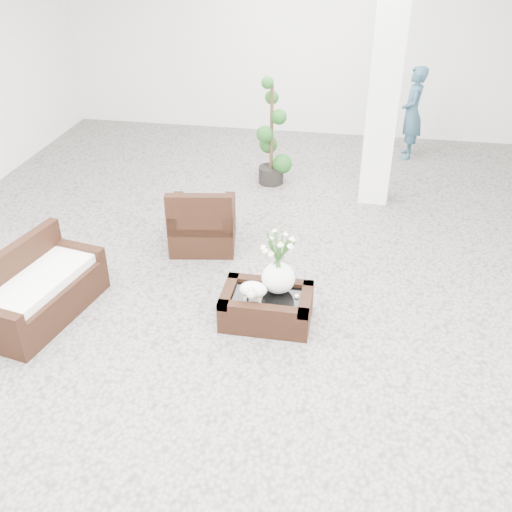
% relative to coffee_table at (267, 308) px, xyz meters
% --- Properties ---
extents(ground, '(11.00, 11.00, 0.00)m').
position_rel_coffee_table_xyz_m(ground, '(-0.15, 0.33, -0.16)').
color(ground, gray).
rests_on(ground, ground).
extents(column, '(0.40, 0.40, 3.50)m').
position_rel_coffee_table_xyz_m(column, '(1.05, 3.13, 1.59)').
color(column, white).
rests_on(column, ground).
extents(coffee_table, '(0.90, 0.60, 0.31)m').
position_rel_coffee_table_xyz_m(coffee_table, '(0.00, 0.00, 0.00)').
color(coffee_table, '#351B0F').
rests_on(coffee_table, ground).
extents(sheep_figurine, '(0.28, 0.23, 0.21)m').
position_rel_coffee_table_xyz_m(sheep_figurine, '(-0.12, -0.10, 0.26)').
color(sheep_figurine, white).
rests_on(sheep_figurine, coffee_table).
extents(planter_narcissus, '(0.44, 0.44, 0.80)m').
position_rel_coffee_table_xyz_m(planter_narcissus, '(0.10, 0.10, 0.56)').
color(planter_narcissus, white).
rests_on(planter_narcissus, coffee_table).
extents(tealight, '(0.04, 0.04, 0.03)m').
position_rel_coffee_table_xyz_m(tealight, '(0.30, 0.02, 0.17)').
color(tealight, white).
rests_on(tealight, coffee_table).
extents(armchair, '(0.89, 0.86, 0.83)m').
position_rel_coffee_table_xyz_m(armchair, '(-1.03, 1.40, 0.26)').
color(armchair, '#351B0F').
rests_on(armchair, ground).
extents(loveseat, '(0.93, 1.49, 0.74)m').
position_rel_coffee_table_xyz_m(loveseat, '(-2.29, -0.30, 0.21)').
color(loveseat, '#351B0F').
rests_on(loveseat, ground).
extents(topiary, '(0.42, 0.42, 1.58)m').
position_rel_coffee_table_xyz_m(topiary, '(-0.49, 3.43, 0.64)').
color(topiary, '#184415').
rests_on(topiary, ground).
extents(shopper, '(0.38, 0.56, 1.50)m').
position_rel_coffee_table_xyz_m(shopper, '(1.61, 4.91, 0.59)').
color(shopper, '#2C5063').
rests_on(shopper, ground).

